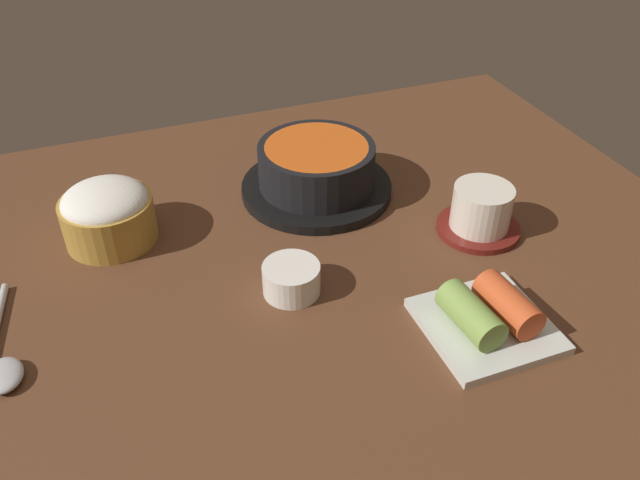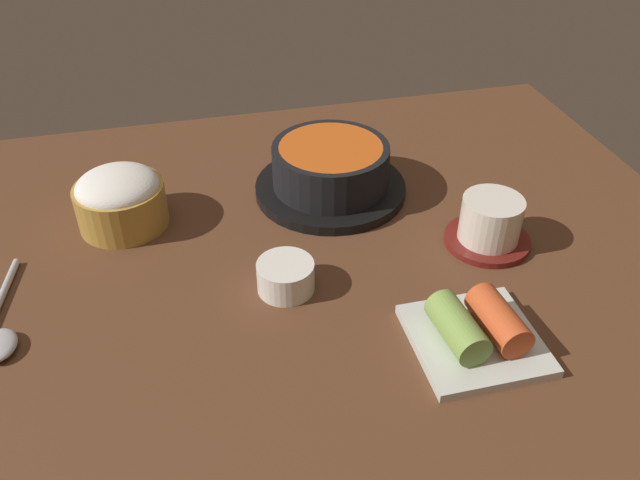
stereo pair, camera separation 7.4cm
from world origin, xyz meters
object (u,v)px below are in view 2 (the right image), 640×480
at_px(rice_bowl, 120,198).
at_px(kimchi_plate, 476,331).
at_px(stone_pot, 331,171).
at_px(tea_cup_with_saucer, 490,223).
at_px(banchan_cup_center, 286,276).

xyz_separation_m(rice_bowl, kimchi_plate, (0.34, -0.30, -0.02)).
xyz_separation_m(stone_pot, rice_bowl, (-0.27, -0.01, 0.00)).
relative_size(stone_pot, tea_cup_with_saucer, 1.96).
bearing_deg(kimchi_plate, rice_bowl, 138.78).
height_order(stone_pot, rice_bowl, rice_bowl).
distance_m(rice_bowl, banchan_cup_center, 0.24).
xyz_separation_m(stone_pot, kimchi_plate, (0.07, -0.30, -0.02)).
distance_m(banchan_cup_center, kimchi_plate, 0.21).
relative_size(tea_cup_with_saucer, banchan_cup_center, 1.62).
relative_size(banchan_cup_center, kimchi_plate, 0.51).
bearing_deg(rice_bowl, kimchi_plate, -41.22).
bearing_deg(tea_cup_with_saucer, stone_pot, 135.36).
distance_m(tea_cup_with_saucer, banchan_cup_center, 0.25).
bearing_deg(stone_pot, banchan_cup_center, -118.41).
xyz_separation_m(tea_cup_with_saucer, banchan_cup_center, (-0.25, -0.02, -0.01)).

